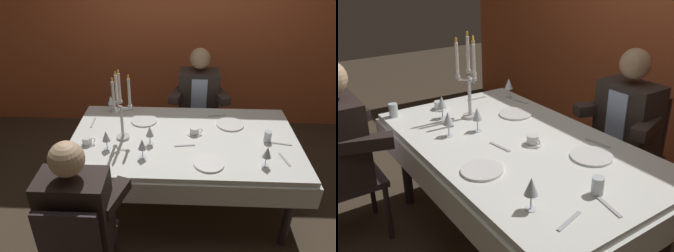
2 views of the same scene
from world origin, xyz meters
The scene contains 24 objects.
ground_plane centered at (0.00, 0.00, 0.00)m, with size 12.00×12.00×0.00m, color #413527.
back_wall centered at (0.00, 1.66, 1.35)m, with size 6.00×0.12×2.70m, color #D06135.
dining_table centered at (0.00, 0.00, 0.62)m, with size 1.94×1.14×0.74m.
candelabra centered at (-0.51, -0.03, 1.01)m, with size 0.15×0.17×0.61m.
dinner_plate_0 centered at (0.41, 0.23, 0.75)m, with size 0.24×0.24×0.01m, color white.
dinner_plate_1 centered at (-0.37, 0.27, 0.75)m, with size 0.24×0.24×0.01m, color white.
dinner_plate_2 centered at (0.19, -0.36, 0.75)m, with size 0.23×0.23×0.01m, color white.
wine_glass_0 centered at (-0.70, 0.44, 0.85)m, with size 0.07×0.07×0.16m.
wine_glass_1 centered at (-0.61, -0.20, 0.85)m, with size 0.07×0.07×0.16m.
wine_glass_2 centered at (-0.32, -0.30, 0.85)m, with size 0.07×0.07×0.16m.
wine_glass_3 centered at (-0.28, -0.11, 0.85)m, with size 0.07×0.07×0.16m.
wine_glass_4 centered at (0.60, -0.36, 0.86)m, with size 0.07×0.07×0.16m.
water_tumbler_0 centered at (0.69, -0.02, 0.79)m, with size 0.06×0.06×0.09m, color silver.
water_tumbler_1 centered at (-0.84, -0.47, 0.79)m, with size 0.06×0.06×0.10m, color silver.
coffee_cup_0 centered at (-0.79, -0.13, 0.77)m, with size 0.13×0.12×0.06m.
coffee_cup_1 centered at (0.09, 0.06, 0.77)m, with size 0.13×0.12×0.06m.
fork_0 centered at (0.01, -0.12, 0.74)m, with size 0.17×0.02×0.01m, color #B7B7BC.
fork_1 centered at (0.31, 0.39, 0.74)m, with size 0.17×0.02×0.01m, color #B7B7BC.
fork_2 centered at (0.79, -0.06, 0.74)m, with size 0.17×0.02×0.01m, color #B7B7BC.
fork_3 centered at (-0.83, 0.22, 0.74)m, with size 0.17×0.02×0.01m, color #B7B7BC.
fork_4 centered at (0.77, -0.28, 0.74)m, with size 0.17×0.02×0.01m, color #B7B7BC.
spoon_5 centered at (-0.57, 0.45, 0.74)m, with size 0.17×0.02×0.01m, color #B7B7BC.
seated_diner_0 centered at (-0.67, -0.89, 0.74)m, with size 0.63×0.48×1.24m.
seated_diner_1 centered at (0.15, 0.89, 0.74)m, with size 0.63×0.48×1.24m.
Camera 1 is at (-0.03, -2.38, 2.25)m, focal length 35.64 mm.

